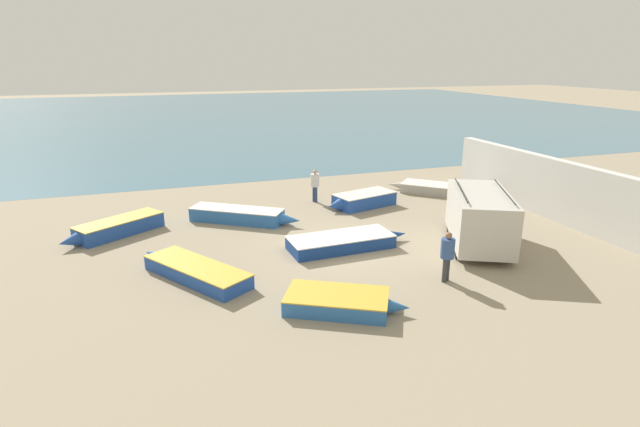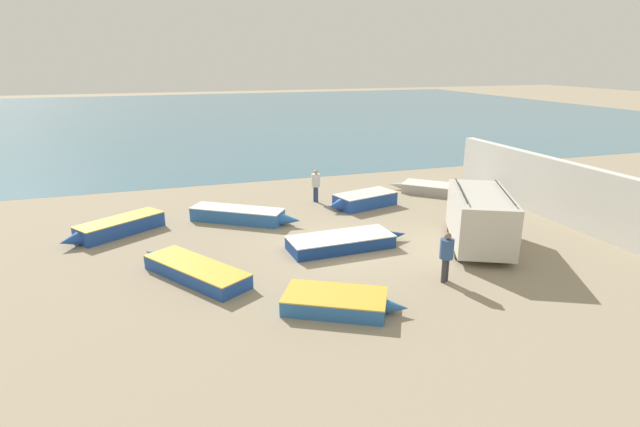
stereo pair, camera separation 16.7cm
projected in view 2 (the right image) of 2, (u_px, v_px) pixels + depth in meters
ground_plane at (336, 247)px, 20.09m from camera, size 200.00×200.00×0.00m
sea_water at (203, 114)px, 67.18m from camera, size 120.00×80.00×0.01m
harbor_wall at (545, 186)px, 23.90m from camera, size 0.50×12.78×2.82m
parked_van at (480, 217)px, 19.81m from camera, size 3.96×5.12×2.36m
fishing_rowboat_0 at (344, 242)px, 19.93m from camera, size 5.13×1.81×0.53m
fishing_rowboat_1 at (242, 215)px, 23.12m from camera, size 4.85×3.69×0.64m
fishing_rowboat_2 at (440, 189)px, 27.86m from camera, size 4.50×4.34×0.54m
fishing_rowboat_3 at (193, 270)px, 17.29m from camera, size 3.57×4.85×0.51m
fishing_rowboat_4 at (363, 200)px, 25.49m from camera, size 3.92×2.26×0.69m
fishing_rowboat_5 at (116, 227)px, 21.43m from camera, size 4.23×3.25×0.66m
fishing_rowboat_6 at (338, 302)px, 15.06m from camera, size 3.77×2.93×0.50m
fisherman_0 at (447, 253)px, 16.70m from camera, size 0.46×0.46×1.77m
fisherman_1 at (316, 183)px, 26.11m from camera, size 0.46×0.46×1.73m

